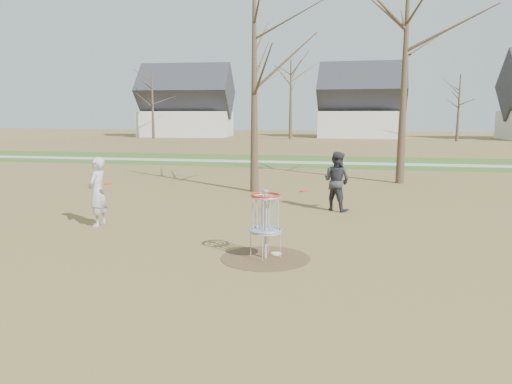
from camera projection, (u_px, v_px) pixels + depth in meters
The scene contains 11 objects.
ground at pixel (265, 258), 10.00m from camera, with size 160.00×160.00×0.00m, color brown.
green_band at pixel (328, 162), 30.32m from camera, with size 160.00×8.00×0.01m, color #2D5119.
footpath at pixel (327, 163), 29.35m from camera, with size 160.00×1.50×0.01m, color #9E9E99.
dirt_circle at pixel (265, 258), 9.99m from camera, with size 1.80×1.80×0.01m, color #47331E.
player_standing at pixel (98, 192), 12.74m from camera, with size 0.65×0.43×1.79m, color #B0B0B0.
player_throwing at pixel (337, 181), 14.84m from camera, with size 0.86×0.67×1.77m, color #2F2F34.
disc_grounded at pixel (276, 254), 10.26m from camera, with size 0.22×0.22×0.02m, color silver.
discs_in_play at pixel (208, 188), 12.09m from camera, with size 5.12×0.44×0.12m.
disc_golf_basket at pixel (266, 214), 9.85m from camera, with size 0.64×0.64×1.35m.
bare_trees at pixel (361, 85), 43.45m from camera, with size 52.62×44.98×9.00m.
houses_row at pixel (381, 108), 59.46m from camera, with size 56.51×10.01×7.26m.
Camera 1 is at (1.76, -9.51, 2.86)m, focal length 35.00 mm.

